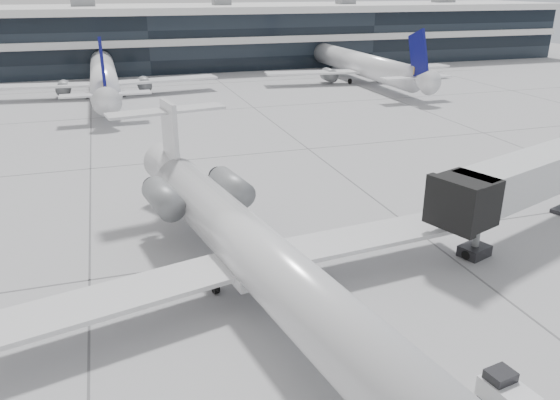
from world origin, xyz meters
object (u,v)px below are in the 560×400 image
object	(u,v)px
jet_bridge	(540,173)
baggage_tug	(507,393)
ramp_worker	(418,381)
regional_jet	(254,250)

from	to	relation	value
jet_bridge	baggage_tug	bearing A→B (deg)	-152.92
jet_bridge	ramp_worker	xyz separation A→B (m)	(-15.24, -11.58, -2.88)
baggage_tug	regional_jet	bearing A→B (deg)	114.39
jet_bridge	baggage_tug	xyz separation A→B (m)	(-12.16, -12.73, -3.30)
regional_jet	baggage_tug	distance (m)	12.60
regional_jet	baggage_tug	size ratio (longest dim) A/B	14.88
jet_bridge	ramp_worker	world-z (taller)	jet_bridge
regional_jet	jet_bridge	distance (m)	19.25
jet_bridge	baggage_tug	world-z (taller)	jet_bridge
regional_jet	jet_bridge	xyz separation A→B (m)	(19.06, 2.38, 1.29)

